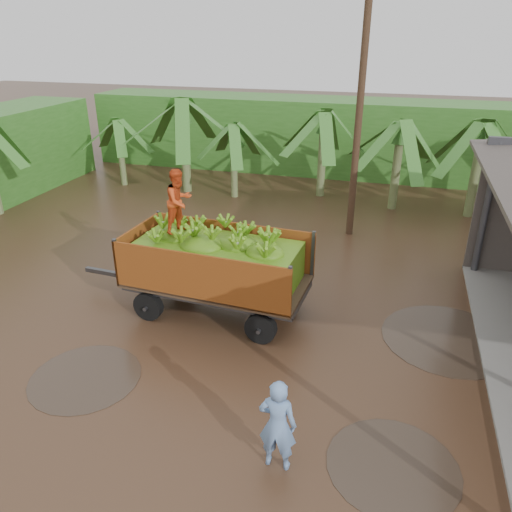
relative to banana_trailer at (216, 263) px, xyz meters
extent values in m
plane|color=black|center=(1.46, -1.37, -1.39)|extent=(100.00, 100.00, 0.00)
cube|color=#2D661E|center=(-0.54, 14.63, 0.41)|extent=(22.00, 3.00, 3.60)
cube|color=#47474C|center=(-3.15, 0.21, -0.84)|extent=(1.82, 0.24, 0.12)
imported|color=#C94117|center=(-0.95, 0.09, 1.54)|extent=(0.86, 0.96, 1.62)
imported|color=#6B8FC3|center=(2.72, -4.51, -0.51)|extent=(0.65, 0.43, 1.77)
cylinder|color=#47301E|center=(2.74, 6.42, 2.94)|extent=(0.24, 0.24, 8.67)
camera|label=1|loc=(4.11, -10.66, 5.49)|focal=35.00mm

